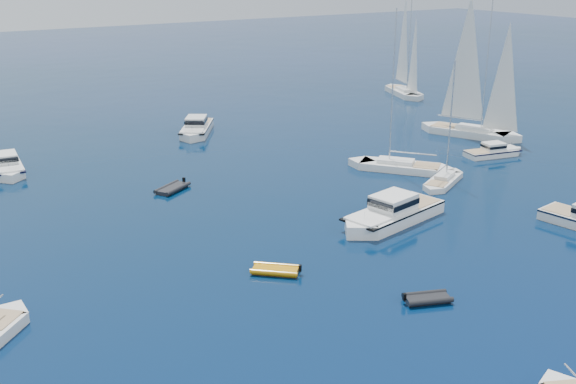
% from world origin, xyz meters
% --- Properties ---
extents(ground, '(400.00, 400.00, 0.00)m').
position_xyz_m(ground, '(0.00, 0.00, 0.00)').
color(ground, '#071A49').
rests_on(ground, ground).
extents(motor_cruiser_centre, '(12.23, 6.00, 3.08)m').
position_xyz_m(motor_cruiser_centre, '(7.66, 17.52, 0.00)').
color(motor_cruiser_centre, white).
rests_on(motor_cruiser_centre, ground).
extents(motor_cruiser_far_r, '(7.83, 3.76, 1.98)m').
position_xyz_m(motor_cruiser_far_r, '(30.85, 27.17, 0.00)').
color(motor_cruiser_far_r, white).
rests_on(motor_cruiser_far_r, ground).
extents(motor_cruiser_distant, '(8.47, 10.50, 2.75)m').
position_xyz_m(motor_cruiser_distant, '(6.81, 54.33, 0.00)').
color(motor_cruiser_distant, silver).
rests_on(motor_cruiser_distant, ground).
extents(motor_cruiser_horizon, '(3.76, 9.85, 2.53)m').
position_xyz_m(motor_cruiser_horizon, '(-16.81, 49.84, 0.00)').
color(motor_cruiser_horizon, white).
rests_on(motor_cruiser_horizon, ground).
extents(sailboat_mid_r, '(9.61, 11.00, 17.12)m').
position_xyz_m(sailboat_mid_r, '(18.22, 28.59, 0.00)').
color(sailboat_mid_r, white).
rests_on(sailboat_mid_r, ground).
extents(sailboat_centre, '(8.47, 5.89, 12.39)m').
position_xyz_m(sailboat_centre, '(18.88, 22.85, 0.00)').
color(sailboat_centre, silver).
rests_on(sailboat_centre, ground).
extents(sailboat_sails_r, '(8.71, 13.78, 19.87)m').
position_xyz_m(sailboat_sails_r, '(35.38, 35.19, 0.00)').
color(sailboat_sails_r, white).
rests_on(sailboat_sails_r, ground).
extents(sailboat_sails_far, '(7.02, 12.71, 18.13)m').
position_xyz_m(sailboat_sails_far, '(46.32, 60.16, 0.00)').
color(sailboat_sails_far, silver).
rests_on(sailboat_sails_far, ground).
extents(tender_yellow, '(3.94, 3.83, 0.95)m').
position_xyz_m(tender_yellow, '(-5.62, 14.30, 0.00)').
color(tender_yellow, '#C37E0B').
rests_on(tender_yellow, ground).
extents(tender_grey_near, '(3.62, 2.80, 0.95)m').
position_xyz_m(tender_grey_near, '(0.52, 5.40, 0.00)').
color(tender_grey_near, black).
rests_on(tender_grey_near, ground).
extents(tender_grey_far, '(4.42, 3.82, 0.95)m').
position_xyz_m(tender_grey_far, '(-4.62, 35.11, 0.00)').
color(tender_grey_far, black).
rests_on(tender_grey_far, ground).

